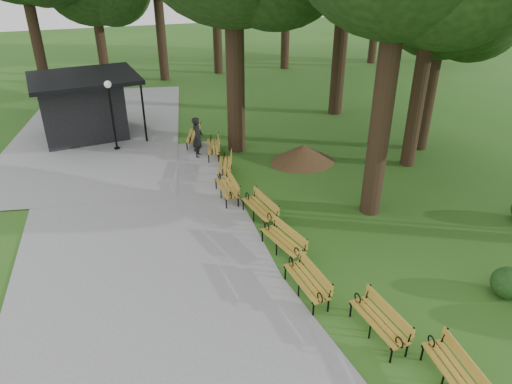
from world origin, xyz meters
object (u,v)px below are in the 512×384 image
object	(u,v)px
bench_4	(259,208)
bench_8	(193,136)
bench_1	(378,322)
bench_2	(306,282)
bench_3	(283,241)
dirt_mound	(303,153)
person	(198,137)
kiosk	(81,106)
lamp_post	(110,101)
bench_0	(454,373)
bench_5	(227,188)
bench_7	(213,147)
bench_6	(225,166)

from	to	relation	value
bench_4	bench_8	bearing A→B (deg)	176.54
bench_1	bench_2	world-z (taller)	same
bench_3	dirt_mound	bearing A→B (deg)	138.57
person	bench_3	distance (m)	8.27
person	bench_3	bearing A→B (deg)	-153.45
kiosk	bench_1	size ratio (longest dim) A/B	2.56
lamp_post	bench_8	distance (m)	4.04
dirt_mound	bench_3	distance (m)	7.04
bench_0	bench_3	distance (m)	6.05
bench_5	dirt_mound	bearing A→B (deg)	119.47
bench_4	bench_7	size ratio (longest dim) A/B	1.00
bench_5	bench_4	bearing A→B (deg)	20.52
bench_4	bench_7	world-z (taller)	same
bench_3	bench_5	bearing A→B (deg)	176.91
bench_0	bench_4	bearing A→B (deg)	-162.62
bench_0	bench_5	xyz separation A→B (m)	(-2.38, 9.81, 0.00)
person	kiosk	xyz separation A→B (m)	(-4.82, 4.29, 0.60)
kiosk	bench_7	distance (m)	7.10
bench_0	bench_2	bearing A→B (deg)	-149.83
person	bench_0	world-z (taller)	person
bench_6	bench_1	bearing A→B (deg)	23.69
lamp_post	bench_8	size ratio (longest dim) A/B	1.71
bench_3	bench_6	distance (m)	5.91
person	bench_0	size ratio (longest dim) A/B	0.97
bench_8	bench_5	bearing A→B (deg)	18.49
bench_3	bench_4	size ratio (longest dim) A/B	1.00
bench_2	kiosk	bearing A→B (deg)	-163.56
lamp_post	bench_6	bearing A→B (deg)	-46.38
person	bench_3	world-z (taller)	person
kiosk	bench_4	world-z (taller)	kiosk
kiosk	dirt_mound	distance (m)	11.07
dirt_mound	bench_7	distance (m)	4.05
lamp_post	bench_5	distance (m)	7.44
person	bench_7	xyz separation A→B (m)	(0.64, -0.13, -0.48)
lamp_post	bench_0	world-z (taller)	lamp_post
bench_1	bench_5	distance (m)	8.15
bench_8	bench_6	bearing A→B (deg)	25.44
kiosk	bench_6	distance (m)	8.62
bench_2	bench_4	world-z (taller)	same
person	lamp_post	xyz separation A→B (m)	(-3.46, 1.98, 1.40)
bench_0	bench_2	xyz separation A→B (m)	(-1.76, 3.78, 0.00)
bench_3	bench_4	distance (m)	2.13
bench_5	bench_8	xyz separation A→B (m)	(-0.11, 5.76, 0.00)
bench_3	bench_8	distance (m)	9.78
person	bench_8	bearing A→B (deg)	17.19
bench_5	bench_6	size ratio (longest dim) A/B	1.00
kiosk	bench_7	world-z (taller)	kiosk
person	lamp_post	world-z (taller)	lamp_post
dirt_mound	bench_8	xyz separation A→B (m)	(-4.15, 3.54, 0.03)
bench_7	bench_4	bearing A→B (deg)	13.25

